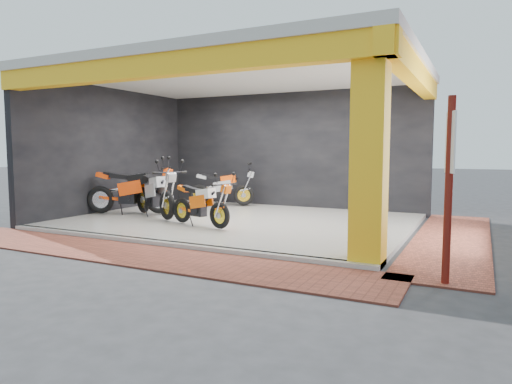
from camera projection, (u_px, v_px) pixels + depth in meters
ground at (193, 237)px, 9.40m from camera, size 80.00×80.00×0.00m
showroom_floor at (239, 221)px, 11.18m from camera, size 8.00×6.00×0.10m
showroom_ceiling at (239, 74)px, 10.85m from camera, size 8.40×6.40×0.20m
back_wall at (288, 151)px, 13.79m from camera, size 8.20×0.20×3.50m
left_wall at (111, 151)px, 12.84m from camera, size 0.20×6.20×3.50m
corner_column at (370, 153)px, 6.91m from camera, size 0.50×0.50×3.50m
header_beam_front at (159, 66)px, 8.21m from camera, size 8.40×0.30×0.40m
header_beam_right at (415, 74)px, 9.11m from camera, size 0.30×6.40×0.40m
floor_kerb at (162, 244)px, 8.49m from camera, size 8.00×0.20×0.10m
paver_front at (133, 254)px, 7.80m from camera, size 9.00×1.40×0.03m
paver_right at (452, 240)px, 9.05m from camera, size 1.40×7.00×0.03m
signpost at (449, 183)px, 5.92m from camera, size 0.15×0.33×2.49m
moto_hero at (220, 202)px, 9.64m from camera, size 2.04×1.18×1.17m
moto_row_a at (167, 192)px, 10.84m from camera, size 2.43×1.83×1.41m
moto_row_b at (159, 187)px, 11.92m from camera, size 2.56×1.79×1.47m
moto_row_c at (244, 185)px, 13.70m from camera, size 2.23×1.50×1.28m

